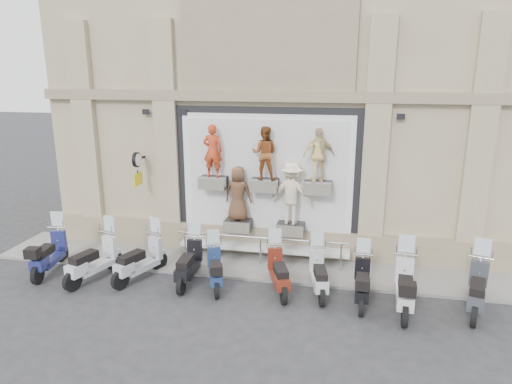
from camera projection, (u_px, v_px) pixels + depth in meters
The scene contains 16 objects.
ground at pixel (246, 299), 11.46m from camera, with size 90.00×90.00×0.00m, color #2B2B2E.
sidewalk at pixel (261, 264), 13.44m from camera, with size 16.00×2.20×0.08m, color gray.
building at pixel (287, 58), 16.53m from camera, with size 14.00×8.60×12.00m, color tan, non-canonical shape.
shop_vitrine at pixel (269, 183), 13.44m from camera, with size 5.60×0.86×4.30m.
guard_rail at pixel (260, 252), 13.24m from camera, with size 5.06×0.10×0.93m, color #9EA0A5, non-canonical shape.
clock_sign_bracket at pixel (137, 164), 13.81m from camera, with size 0.10×0.80×1.02m.
scooter_a at pixel (48, 246), 12.78m from camera, with size 0.58×1.97×1.60m, color navy, non-canonical shape.
scooter_b at pixel (93, 252), 12.31m from camera, with size 0.59×2.03×1.65m, color silver, non-canonical shape.
scooter_c at pixel (139, 252), 12.35m from camera, with size 0.58×1.98×1.61m, color #A7A9B5, non-canonical shape.
scooter_d at pixel (189, 255), 12.17m from camera, with size 0.56×1.93×1.56m, color black, non-canonical shape.
scooter_e at pixel (215, 262), 11.93m from camera, with size 0.51×1.73×1.41m, color navy, non-canonical shape.
scooter_f at pixel (279, 264), 11.68m from camera, with size 0.54×1.86×1.51m, color #601C10, non-canonical shape.
scooter_g at pixel (319, 267), 11.58m from camera, with size 0.53×1.81×1.47m, color #AFB2B6, non-canonical shape.
scooter_h at pixel (362, 275), 11.12m from camera, with size 0.53×1.81×1.47m, color black, non-canonical shape.
scooter_i at pixel (406, 278), 10.73m from camera, with size 0.60×2.06×1.67m, color silver, non-canonical shape.
scooter_j at pixel (478, 280), 10.66m from camera, with size 0.59×2.01×1.63m, color #31353C, non-canonical shape.
Camera 1 is at (2.29, -10.12, 5.58)m, focal length 32.00 mm.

